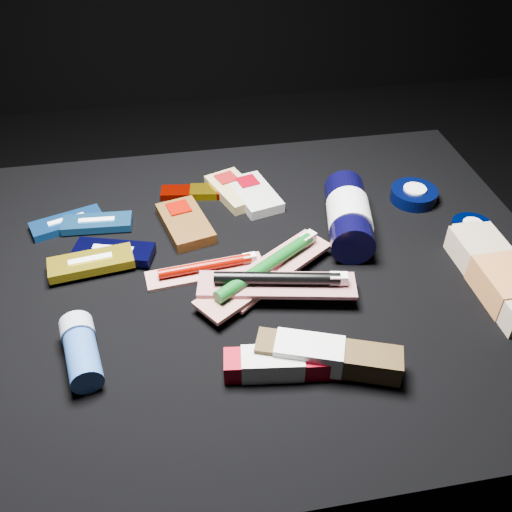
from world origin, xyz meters
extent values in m
plane|color=black|center=(0.00, 0.00, 0.00)|extent=(3.00, 3.00, 0.00)
cube|color=black|center=(0.00, 0.00, 0.20)|extent=(0.98, 0.78, 0.40)
cube|color=#154B9A|center=(-0.29, 0.17, 0.41)|extent=(0.13, 0.08, 0.01)
cube|color=white|center=(-0.29, 0.17, 0.41)|extent=(0.06, 0.03, 0.02)
cube|color=#1F60A1|center=(-0.24, 0.16, 0.41)|extent=(0.12, 0.05, 0.01)
cube|color=white|center=(-0.24, 0.16, 0.41)|extent=(0.06, 0.01, 0.02)
cube|color=black|center=(-0.21, 0.07, 0.41)|extent=(0.14, 0.08, 0.01)
cube|color=#B9B9B5|center=(-0.21, 0.07, 0.41)|extent=(0.07, 0.03, 0.02)
cube|color=gold|center=(-0.24, 0.04, 0.42)|extent=(0.13, 0.07, 0.02)
cube|color=silver|center=(-0.24, 0.04, 0.42)|extent=(0.07, 0.02, 0.02)
cube|color=#513112|center=(-0.09, 0.13, 0.41)|extent=(0.10, 0.14, 0.02)
cube|color=#760600|center=(-0.09, 0.16, 0.41)|extent=(0.05, 0.05, 0.02)
cube|color=#B4B3AD|center=(0.04, 0.19, 0.41)|extent=(0.09, 0.13, 0.02)
cube|color=#6A000B|center=(0.04, 0.23, 0.41)|extent=(0.04, 0.04, 0.02)
cube|color=tan|center=(0.01, 0.21, 0.41)|extent=(0.10, 0.14, 0.02)
cube|color=maroon|center=(0.00, 0.24, 0.41)|extent=(0.05, 0.05, 0.02)
cube|color=#7E0800|center=(-0.07, 0.23, 0.41)|extent=(0.12, 0.05, 0.01)
cube|color=#AF8A0A|center=(-0.05, 0.22, 0.41)|extent=(0.05, 0.04, 0.01)
cylinder|color=black|center=(0.18, 0.07, 0.43)|extent=(0.10, 0.18, 0.07)
cylinder|color=beige|center=(0.18, 0.06, 0.44)|extent=(0.09, 0.09, 0.07)
cylinder|color=black|center=(0.20, 0.17, 0.43)|extent=(0.03, 0.03, 0.02)
cube|color=black|center=(0.21, 0.19, 0.43)|extent=(0.02, 0.03, 0.02)
cylinder|color=black|center=(0.33, 0.14, 0.41)|extent=(0.08, 0.08, 0.02)
cylinder|color=silver|center=(0.33, 0.14, 0.41)|extent=(0.04, 0.04, 0.03)
cylinder|color=black|center=(0.39, 0.03, 0.41)|extent=(0.07, 0.07, 0.02)
cylinder|color=silver|center=(0.39, 0.03, 0.41)|extent=(0.03, 0.03, 0.02)
cube|color=tan|center=(0.37, -0.10, 0.42)|extent=(0.08, 0.21, 0.04)
cube|color=#BA733A|center=(0.37, -0.12, 0.42)|extent=(0.08, 0.10, 0.05)
cube|color=tan|center=(0.37, 0.00, 0.42)|extent=(0.05, 0.02, 0.03)
cylinder|color=#2A5298|center=(-0.24, -0.16, 0.42)|extent=(0.06, 0.09, 0.04)
cylinder|color=#919CAF|center=(-0.25, -0.10, 0.42)|extent=(0.05, 0.04, 0.05)
cube|color=silver|center=(-0.07, 0.01, 0.40)|extent=(0.19, 0.06, 0.01)
cylinder|color=#700600|center=(-0.07, 0.01, 0.41)|extent=(0.15, 0.03, 0.01)
cube|color=white|center=(0.01, 0.02, 0.41)|extent=(0.02, 0.01, 0.01)
cube|color=#AFA9A2|center=(0.04, -0.02, 0.41)|extent=(0.18, 0.16, 0.01)
cylinder|color=#B31F4F|center=(0.04, -0.02, 0.42)|extent=(0.13, 0.11, 0.02)
cube|color=beige|center=(0.09, 0.03, 0.42)|extent=(0.02, 0.02, 0.01)
cube|color=#B3ADA8|center=(0.02, -0.03, 0.42)|extent=(0.23, 0.19, 0.01)
cylinder|color=#0A4C14|center=(0.02, -0.03, 0.43)|extent=(0.17, 0.13, 0.02)
cube|color=beige|center=(0.10, 0.02, 0.43)|extent=(0.03, 0.03, 0.01)
cube|color=#A39C99|center=(0.03, -0.07, 0.42)|extent=(0.24, 0.10, 0.01)
cylinder|color=black|center=(0.03, -0.07, 0.44)|extent=(0.18, 0.05, 0.02)
cube|color=white|center=(0.12, -0.08, 0.44)|extent=(0.03, 0.02, 0.01)
cube|color=#8D000F|center=(0.02, -0.21, 0.42)|extent=(0.17, 0.06, 0.03)
cube|color=#B9BAB5|center=(0.00, -0.20, 0.42)|extent=(0.08, 0.05, 0.03)
cube|color=#392810|center=(0.07, -0.21, 0.42)|extent=(0.19, 0.10, 0.03)
cube|color=beige|center=(0.05, -0.20, 0.42)|extent=(0.10, 0.07, 0.04)
camera|label=1|loc=(-0.10, -0.66, 1.00)|focal=40.00mm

